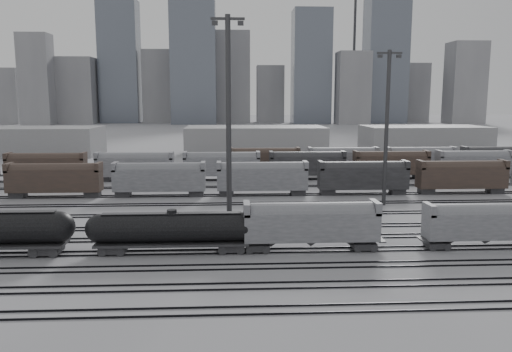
{
  "coord_description": "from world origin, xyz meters",
  "views": [
    {
      "loc": [
        2.72,
        -49.86,
        15.99
      ],
      "look_at": [
        6.71,
        27.3,
        4.0
      ],
      "focal_mm": 35.0,
      "sensor_mm": 36.0,
      "label": 1
    }
  ],
  "objects_px": {
    "hopper_car_a": "(311,222)",
    "light_mast_c": "(229,116)",
    "tank_car_b": "(172,229)",
    "hopper_car_b": "(486,221)"
  },
  "relations": [
    {
      "from": "hopper_car_b",
      "to": "light_mast_c",
      "type": "xyz_separation_m",
      "value": [
        -27.67,
        12.43,
        10.96
      ]
    },
    {
      "from": "light_mast_c",
      "to": "hopper_car_a",
      "type": "bearing_deg",
      "value": -55.09
    },
    {
      "from": "tank_car_b",
      "to": "hopper_car_a",
      "type": "height_order",
      "value": "hopper_car_a"
    },
    {
      "from": "hopper_car_a",
      "to": "light_mast_c",
      "type": "height_order",
      "value": "light_mast_c"
    },
    {
      "from": "tank_car_b",
      "to": "hopper_car_b",
      "type": "relative_size",
      "value": 1.34
    },
    {
      "from": "hopper_car_b",
      "to": "hopper_car_a",
      "type": "bearing_deg",
      "value": 180.0
    },
    {
      "from": "tank_car_b",
      "to": "hopper_car_a",
      "type": "relative_size",
      "value": 1.25
    },
    {
      "from": "hopper_car_a",
      "to": "light_mast_c",
      "type": "bearing_deg",
      "value": 124.91
    },
    {
      "from": "hopper_car_a",
      "to": "hopper_car_b",
      "type": "relative_size",
      "value": 1.07
    },
    {
      "from": "tank_car_b",
      "to": "hopper_car_b",
      "type": "height_order",
      "value": "hopper_car_b"
    }
  ]
}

